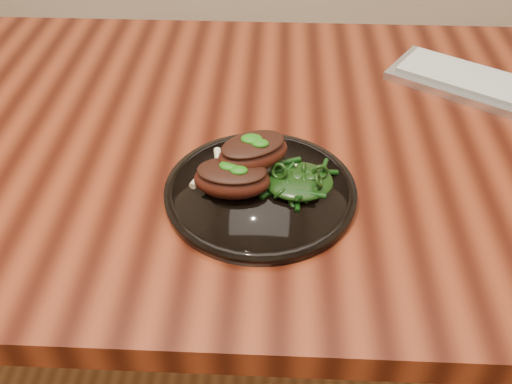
{
  "coord_description": "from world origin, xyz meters",
  "views": [
    {
      "loc": [
        0.05,
        -0.73,
        1.25
      ],
      "look_at": [
        0.02,
        -0.18,
        0.78
      ],
      "focal_mm": 40.0,
      "sensor_mm": 36.0,
      "label": 1
    }
  ],
  "objects_px": {
    "plate": "(260,191)",
    "greens_heap": "(299,177)",
    "desk": "(248,172)",
    "lamb_chop_front": "(232,178)"
  },
  "relations": [
    {
      "from": "desk",
      "to": "greens_heap",
      "type": "distance_m",
      "value": 0.2
    },
    {
      "from": "desk",
      "to": "plate",
      "type": "height_order",
      "value": "plate"
    },
    {
      "from": "plate",
      "to": "greens_heap",
      "type": "distance_m",
      "value": 0.06
    },
    {
      "from": "plate",
      "to": "desk",
      "type": "bearing_deg",
      "value": 100.01
    },
    {
      "from": "lamb_chop_front",
      "to": "greens_heap",
      "type": "relative_size",
      "value": 1.17
    },
    {
      "from": "plate",
      "to": "lamb_chop_front",
      "type": "distance_m",
      "value": 0.05
    },
    {
      "from": "greens_heap",
      "to": "plate",
      "type": "bearing_deg",
      "value": -174.81
    },
    {
      "from": "desk",
      "to": "lamb_chop_front",
      "type": "bearing_deg",
      "value": -93.64
    },
    {
      "from": "desk",
      "to": "greens_heap",
      "type": "xyz_separation_m",
      "value": [
        0.08,
        -0.15,
        0.11
      ]
    },
    {
      "from": "greens_heap",
      "to": "lamb_chop_front",
      "type": "bearing_deg",
      "value": -171.25
    }
  ]
}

